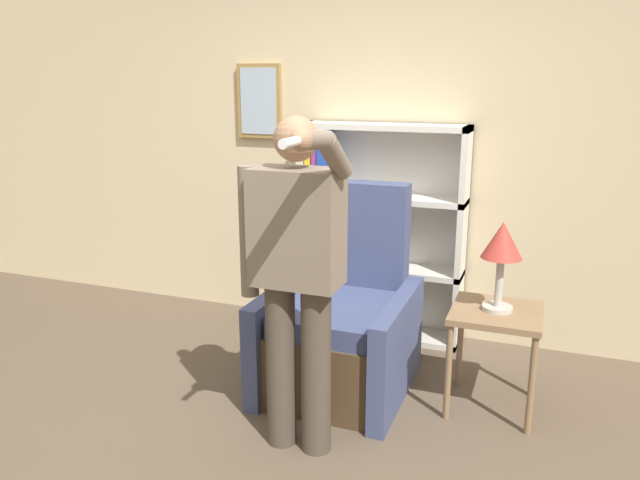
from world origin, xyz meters
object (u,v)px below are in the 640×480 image
at_px(side_table, 496,326).
at_px(table_lamp, 502,246).
at_px(armchair, 342,328).
at_px(person_standing, 296,268).
at_px(bookcase, 367,233).

bearing_deg(side_table, table_lamp, -90.00).
xyz_separation_m(armchair, person_standing, (0.01, -0.73, 0.60)).
bearing_deg(table_lamp, side_table, 90.00).
relative_size(bookcase, person_standing, 0.92).
bearing_deg(table_lamp, person_standing, -139.45).
bearing_deg(side_table, person_standing, -139.45).
height_order(bookcase, table_lamp, bookcase).
bearing_deg(person_standing, table_lamp, 40.55).
height_order(person_standing, table_lamp, person_standing).
bearing_deg(armchair, person_standing, -89.21).
height_order(armchair, person_standing, person_standing).
height_order(bookcase, armchair, bookcase).
bearing_deg(bookcase, side_table, -39.32).
distance_m(person_standing, side_table, 1.26).
bearing_deg(table_lamp, bookcase, 140.68).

